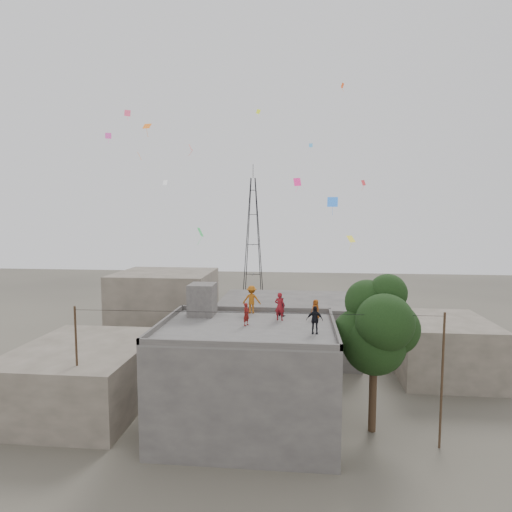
# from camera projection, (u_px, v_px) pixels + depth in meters

# --- Properties ---
(ground) EXTENTS (140.00, 140.00, 0.00)m
(ground) POSITION_uv_depth(u_px,v_px,m) (247.00, 429.00, 24.98)
(ground) COLOR #423F36
(ground) RESTS_ON ground
(main_building) EXTENTS (10.00, 8.00, 6.10)m
(main_building) POSITION_uv_depth(u_px,v_px,m) (247.00, 378.00, 24.70)
(main_building) COLOR #4A4745
(main_building) RESTS_ON ground
(parapet) EXTENTS (10.00, 8.00, 0.30)m
(parapet) POSITION_uv_depth(u_px,v_px,m) (247.00, 324.00, 24.40)
(parapet) COLOR #4A4745
(parapet) RESTS_ON main_building
(stair_head_box) EXTENTS (1.60, 1.80, 2.00)m
(stair_head_box) POSITION_uv_depth(u_px,v_px,m) (202.00, 299.00, 27.21)
(stair_head_box) COLOR #4A4745
(stair_head_box) RESTS_ON main_building
(neighbor_west) EXTENTS (8.00, 10.00, 4.00)m
(neighbor_west) POSITION_uv_depth(u_px,v_px,m) (84.00, 376.00, 27.88)
(neighbor_west) COLOR #5D5549
(neighbor_west) RESTS_ON ground
(neighbor_north) EXTENTS (12.00, 9.00, 5.00)m
(neighbor_north) POSITION_uv_depth(u_px,v_px,m) (288.00, 326.00, 38.41)
(neighbor_north) COLOR #4A4745
(neighbor_north) RESTS_ON ground
(neighbor_northwest) EXTENTS (9.00, 8.00, 7.00)m
(neighbor_northwest) POSITION_uv_depth(u_px,v_px,m) (165.00, 308.00, 41.51)
(neighbor_northwest) COLOR #5D5549
(neighbor_northwest) RESTS_ON ground
(neighbor_east) EXTENTS (7.00, 8.00, 4.40)m
(neighbor_east) POSITION_uv_depth(u_px,v_px,m) (441.00, 347.00, 33.27)
(neighbor_east) COLOR #5D5549
(neighbor_east) RESTS_ON ground
(tree) EXTENTS (4.90, 4.60, 9.10)m
(tree) POSITION_uv_depth(u_px,v_px,m) (377.00, 327.00, 24.26)
(tree) COLOR black
(tree) RESTS_ON ground
(utility_line) EXTENTS (20.12, 0.62, 7.40)m
(utility_line) POSITION_uv_depth(u_px,v_px,m) (254.00, 373.00, 23.33)
(utility_line) COLOR black
(utility_line) RESTS_ON ground
(transmission_tower) EXTENTS (2.97, 2.97, 20.01)m
(transmission_tower) POSITION_uv_depth(u_px,v_px,m) (253.00, 238.00, 64.15)
(transmission_tower) COLOR black
(transmission_tower) RESTS_ON ground
(person_red_adult) EXTENTS (0.71, 0.57, 1.70)m
(person_red_adult) POSITION_uv_depth(u_px,v_px,m) (280.00, 306.00, 25.82)
(person_red_adult) COLOR maroon
(person_red_adult) RESTS_ON main_building
(person_orange_child) EXTENTS (0.70, 0.69, 1.22)m
(person_orange_child) POSITION_uv_depth(u_px,v_px,m) (316.00, 309.00, 26.12)
(person_orange_child) COLOR #9C4511
(person_orange_child) RESTS_ON main_building
(person_dark_child) EXTENTS (0.69, 0.62, 1.17)m
(person_dark_child) POSITION_uv_depth(u_px,v_px,m) (281.00, 307.00, 26.99)
(person_dark_child) COLOR black
(person_dark_child) RESTS_ON main_building
(person_dark_adult) EXTENTS (0.89, 0.38, 1.50)m
(person_dark_adult) POSITION_uv_depth(u_px,v_px,m) (315.00, 320.00, 22.90)
(person_dark_adult) COLOR black
(person_dark_adult) RESTS_ON main_building
(person_orange_adult) EXTENTS (1.17, 0.68, 1.80)m
(person_orange_adult) POSITION_uv_depth(u_px,v_px,m) (252.00, 299.00, 27.71)
(person_orange_adult) COLOR #AC5A13
(person_orange_adult) RESTS_ON main_building
(person_red_child) EXTENTS (0.51, 0.57, 1.31)m
(person_red_child) POSITION_uv_depth(u_px,v_px,m) (246.00, 314.00, 24.62)
(person_red_child) COLOR maroon
(person_red_child) RESTS_ON main_building
(kites) EXTENTS (18.22, 18.53, 12.42)m
(kites) POSITION_uv_depth(u_px,v_px,m) (254.00, 169.00, 29.31)
(kites) COLOR red
(kites) RESTS_ON ground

